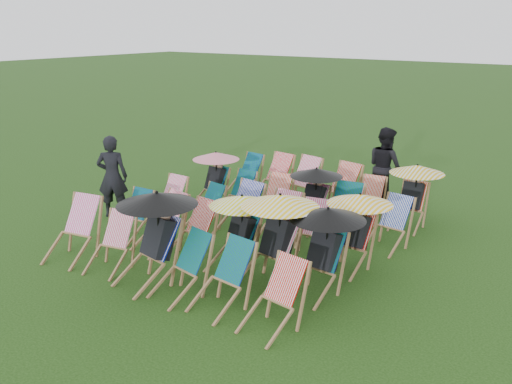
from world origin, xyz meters
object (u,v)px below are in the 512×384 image
Objects in this scene: deckchair_5 at (273,298)px; person_rear at (385,167)px; deckchair_0 at (72,230)px; deckchair_29 at (412,195)px; person_left at (112,176)px.

person_rear reaches higher than deckchair_5.
deckchair_0 is 4.00m from deckchair_5.
person_rear is (-0.98, 1.00, 0.21)m from deckchair_29.
deckchair_0 is 0.85× the size of deckchair_29.
deckchair_0 is at bearing -171.52° from deckchair_5.
deckchair_29 is 0.72× the size of person_rear.
deckchair_29 is at bearing 175.41° from person_left.
person_left is at bearing -153.72° from deckchair_29.
deckchair_29 is (0.01, 4.71, 0.19)m from deckchair_5.
person_left is (-5.13, 1.85, 0.39)m from deckchair_5.
deckchair_5 is at bearing -10.64° from deckchair_0.
deckchair_29 is 0.73× the size of person_left.
deckchair_0 is 0.62× the size of person_left.
deckchair_0 is 6.20m from deckchair_29.
person_rear is at bearing 51.28° from deckchair_0.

